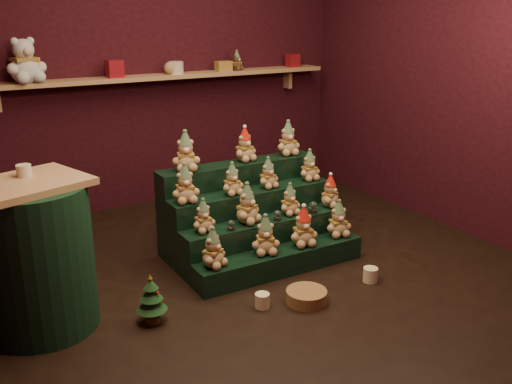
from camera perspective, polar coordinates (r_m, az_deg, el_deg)
ground at (r=4.45m, az=0.51°, el=-7.84°), size 4.00×4.00×0.00m
back_wall at (r=5.89m, az=-9.97°, el=12.45°), size 4.00×0.10×2.80m
right_wall at (r=5.38m, az=20.02°, el=11.17°), size 0.10×4.00×2.80m
back_shelf at (r=5.73m, az=-9.28°, el=11.28°), size 3.60×0.26×0.24m
riser_tier_front at (r=4.39m, az=2.47°, el=-6.94°), size 1.40×0.22×0.18m
riser_tier_midfront at (r=4.53m, az=0.98°, el=-4.90°), size 1.40×0.22×0.36m
riser_tier_midback at (r=4.67m, az=-0.42°, el=-2.98°), size 1.40×0.22×0.54m
riser_tier_back at (r=4.82m, az=-1.73°, el=-1.17°), size 1.40×0.22×0.72m
teddy_0 at (r=4.05m, az=-4.34°, el=-5.59°), size 0.27×0.26×0.29m
teddy_1 at (r=4.25m, az=0.94°, el=-4.30°), size 0.27×0.25×0.30m
teddy_2 at (r=4.40m, az=4.76°, el=-3.46°), size 0.25×0.23×0.31m
teddy_3 at (r=4.62m, az=8.25°, el=-2.65°), size 0.25×0.23×0.29m
teddy_4 at (r=4.20m, az=-5.29°, el=-2.39°), size 0.18×0.16×0.25m
teddy_5 at (r=4.34m, az=-0.90°, el=-1.16°), size 0.29×0.28×0.31m
teddy_6 at (r=4.54m, az=3.39°, el=-0.74°), size 0.19×0.17×0.25m
teddy_7 at (r=4.75m, az=7.41°, el=0.09°), size 0.25×0.24×0.27m
teddy_8 at (r=4.28m, az=-7.11°, el=0.84°), size 0.23×0.22×0.29m
teddy_9 at (r=4.44m, az=-2.40°, el=1.30°), size 0.19×0.17×0.25m
teddy_10 at (r=4.61m, az=1.22°, el=1.91°), size 0.20×0.18×0.25m
teddy_11 at (r=4.84m, az=5.36°, el=2.68°), size 0.19×0.17×0.26m
teddy_12 at (r=4.47m, az=-7.05°, el=4.07°), size 0.27×0.25×0.31m
teddy_13 at (r=4.73m, az=-1.13°, el=4.76°), size 0.23×0.22×0.28m
teddy_14 at (r=4.94m, az=3.21°, el=5.38°), size 0.23×0.21×0.29m
snow_globe_a at (r=4.24m, az=-2.51°, el=-3.33°), size 0.06×0.06×0.08m
snow_globe_b at (r=4.43m, az=2.13°, el=-2.35°), size 0.06×0.06×0.08m
snow_globe_c at (r=4.61m, az=5.72°, el=-1.52°), size 0.07×0.07×0.10m
side_table at (r=3.77m, az=-21.03°, el=-6.05°), size 0.76×0.70×0.97m
table_ornament at (r=3.70m, az=-22.20°, el=2.01°), size 0.09×0.09×0.07m
mini_christmas_tree at (r=3.76m, az=-10.42°, el=-10.49°), size 0.20×0.20×0.34m
mug_left at (r=3.92m, az=0.63°, el=-10.80°), size 0.10×0.10×0.10m
mug_right at (r=4.34m, az=11.37°, el=-8.11°), size 0.11×0.11×0.11m
wicker_basket at (r=4.00m, az=5.07°, el=-10.36°), size 0.35×0.35×0.09m
white_bear at (r=5.35m, az=-22.20°, el=12.62°), size 0.40×0.38×0.48m
brown_bear at (r=6.03m, az=-1.93°, el=13.00°), size 0.18×0.18×0.20m
gift_tin_red_a at (r=5.55m, az=-13.96°, el=11.87°), size 0.14×0.14×0.16m
gift_tin_cream at (r=5.75m, az=-7.98°, el=12.22°), size 0.14×0.14×0.12m
gift_tin_red_b at (r=6.40m, az=3.69°, el=13.00°), size 0.12×0.12×0.14m
shelf_plush_ball at (r=5.73m, az=-8.57°, el=12.17°), size 0.12×0.12×0.12m
scarf_gift_box at (r=5.97m, az=-3.26°, el=12.46°), size 0.16×0.10×0.10m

